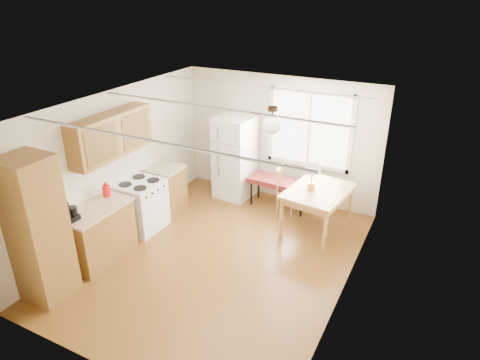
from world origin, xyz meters
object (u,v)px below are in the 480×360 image
Objects in this scene: refrigerator at (235,157)px; bench at (280,183)px; chair at (283,187)px; dining_table at (318,195)px.

bench is (1.02, -0.06, -0.33)m from refrigerator.
refrigerator is 1.84× the size of chair.
chair reaches higher than bench.
refrigerator is 2.02m from dining_table.
bench is 0.92× the size of dining_table.
dining_table is 0.86m from chair.
bench is 1.38× the size of chair.
dining_table is at bearing -24.83° from bench.
chair is at bearing 164.48° from dining_table.
dining_table is 1.50× the size of chair.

